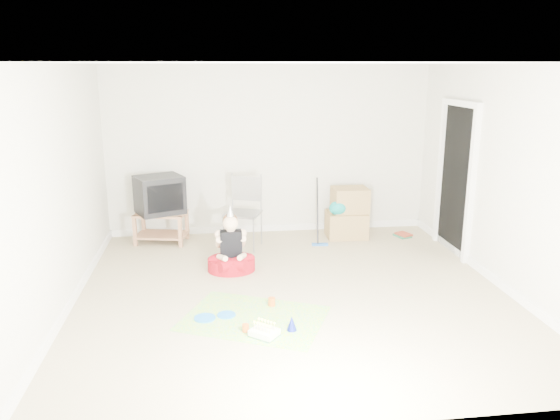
{
  "coord_description": "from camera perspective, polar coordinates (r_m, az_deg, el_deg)",
  "views": [
    {
      "loc": [
        -0.9,
        -5.88,
        2.58
      ],
      "look_at": [
        -0.1,
        0.4,
        0.9
      ],
      "focal_mm": 35.0,
      "sensor_mm": 36.0,
      "label": 1
    }
  ],
  "objects": [
    {
      "name": "ground",
      "position": [
        6.48,
        1.34,
        -8.59
      ],
      "size": [
        5.0,
        5.0,
        0.0
      ],
      "primitive_type": "plane",
      "color": "tan",
      "rests_on": "ground"
    },
    {
      "name": "doorway_recess",
      "position": [
        8.0,
        17.93,
        2.92
      ],
      "size": [
        0.02,
        0.9,
        2.05
      ],
      "primitive_type": "cube",
      "color": "black",
      "rests_on": "ground"
    },
    {
      "name": "tv_stand",
      "position": [
        8.35,
        -12.3,
        -1.53
      ],
      "size": [
        0.82,
        0.6,
        0.46
      ],
      "color": "#A06A48",
      "rests_on": "ground"
    },
    {
      "name": "blue_party_hat",
      "position": [
        5.58,
        1.24,
        -11.75
      ],
      "size": [
        0.14,
        0.14,
        0.15
      ],
      "primitive_type": "cone",
      "rotation": [
        0.0,
        0.0,
        -0.63
      ],
      "color": "#1724A5",
      "rests_on": "party_mat"
    },
    {
      "name": "birthday_cake",
      "position": [
        5.49,
        -1.64,
        -12.73
      ],
      "size": [
        0.33,
        0.32,
        0.13
      ],
      "color": "white",
      "rests_on": "party_mat"
    },
    {
      "name": "cardboard_boxes",
      "position": [
        8.46,
        7.05,
        -0.39
      ],
      "size": [
        0.63,
        0.48,
        0.77
      ],
      "color": "#A2814E",
      "rests_on": "ground"
    },
    {
      "name": "orange_cup_far",
      "position": [
        5.58,
        -3.62,
        -12.2
      ],
      "size": [
        0.08,
        0.08,
        0.08
      ],
      "primitive_type": "cylinder",
      "rotation": [
        0.0,
        0.0,
        -0.11
      ],
      "color": "#D15917",
      "rests_on": "party_mat"
    },
    {
      "name": "book_pile",
      "position": [
        8.72,
        12.75,
        -2.55
      ],
      "size": [
        0.26,
        0.29,
        0.05
      ],
      "color": "#25704E",
      "rests_on": "ground"
    },
    {
      "name": "floor_mop",
      "position": [
        8.05,
        4.23,
        -1.92
      ],
      "size": [
        0.25,
        0.33,
        0.97
      ],
      "color": "#245DB4",
      "rests_on": "ground"
    },
    {
      "name": "orange_cup_near",
      "position": [
        6.12,
        -0.87,
        -9.55
      ],
      "size": [
        0.11,
        0.11,
        0.09
      ],
      "primitive_type": "cylinder",
      "rotation": [
        0.0,
        0.0,
        -0.67
      ],
      "color": "#D15917",
      "rests_on": "party_mat"
    },
    {
      "name": "seated_woman",
      "position": [
        7.1,
        -5.11,
        -4.84
      ],
      "size": [
        0.63,
        0.63,
        0.88
      ],
      "color": "#A80F1B",
      "rests_on": "ground"
    },
    {
      "name": "folding_chair",
      "position": [
        7.88,
        -3.92,
        -0.36
      ],
      "size": [
        0.61,
        0.6,
        1.06
      ],
      "color": "gray",
      "rests_on": "ground"
    },
    {
      "name": "crt_tv",
      "position": [
        8.23,
        -12.48,
        1.58
      ],
      "size": [
        0.8,
        0.75,
        0.56
      ],
      "primitive_type": "cube",
      "rotation": [
        0.0,
        0.0,
        0.41
      ],
      "color": "black",
      "rests_on": "tv_stand"
    },
    {
      "name": "party_mat",
      "position": [
        5.86,
        -2.75,
        -11.23
      ],
      "size": [
        1.74,
        1.54,
        0.01
      ],
      "primitive_type": "cube",
      "rotation": [
        0.0,
        0.0,
        -0.43
      ],
      "color": "#F4338E",
      "rests_on": "ground"
    },
    {
      "name": "blue_plate_far",
      "position": [
        5.89,
        -7.86,
        -11.11
      ],
      "size": [
        0.32,
        0.32,
        0.01
      ],
      "primitive_type": "cylinder",
      "rotation": [
        0.0,
        0.0,
        -0.76
      ],
      "color": "blue",
      "rests_on": "party_mat"
    },
    {
      "name": "blue_plate_near",
      "position": [
        5.94,
        -5.62,
        -10.85
      ],
      "size": [
        0.21,
        0.21,
        0.01
      ],
      "primitive_type": "cylinder",
      "rotation": [
        0.0,
        0.0,
        -0.04
      ],
      "color": "blue",
      "rests_on": "party_mat"
    }
  ]
}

